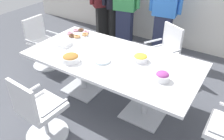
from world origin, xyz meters
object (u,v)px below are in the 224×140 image
at_px(office_chair_3, 163,55).
at_px(office_chair_1, 39,113).
at_px(donut_platter, 78,33).
at_px(office_chair_0, 43,45).
at_px(person_standing_0, 103,3).
at_px(person_standing_3, 165,11).
at_px(snack_bowl_pretzels, 71,58).
at_px(napkin_pile, 64,44).
at_px(plate_stack, 102,61).
at_px(conference_table, 112,65).
at_px(person_standing_2, 125,6).
at_px(snack_bowl_chips_yellow, 140,58).
at_px(snack_bowl_candy_mix, 162,76).
at_px(person_standing_1, 117,4).

bearing_deg(office_chair_3, office_chair_1, 101.91).
bearing_deg(donut_platter, office_chair_1, -68.10).
relative_size(office_chair_0, person_standing_0, 0.54).
bearing_deg(office_chair_1, person_standing_0, 113.36).
bearing_deg(person_standing_3, snack_bowl_pretzels, 70.26).
distance_m(person_standing_3, napkin_pile, 2.01).
bearing_deg(plate_stack, office_chair_3, 71.86).
distance_m(conference_table, person_standing_2, 1.85).
bearing_deg(person_standing_2, snack_bowl_chips_yellow, 117.19).
bearing_deg(snack_bowl_candy_mix, conference_table, 170.27).
bearing_deg(person_standing_1, plate_stack, 73.95).
relative_size(office_chair_0, snack_bowl_pretzels, 3.84).
relative_size(snack_bowl_chips_yellow, plate_stack, 0.92).
relative_size(person_standing_1, napkin_pile, 9.38).
bearing_deg(snack_bowl_candy_mix, person_standing_2, 130.91).
bearing_deg(person_standing_0, donut_platter, 55.82).
xyz_separation_m(office_chair_0, office_chair_1, (1.34, -1.29, 0.00)).
relative_size(snack_bowl_candy_mix, donut_platter, 0.46).
xyz_separation_m(office_chair_1, napkin_pile, (-0.48, 1.01, 0.37)).
distance_m(conference_table, snack_bowl_candy_mix, 0.82).
height_order(person_standing_0, person_standing_2, person_standing_2).
height_order(plate_stack, napkin_pile, napkin_pile).
distance_m(snack_bowl_candy_mix, plate_stack, 0.84).
bearing_deg(napkin_pile, office_chair_3, 44.80).
distance_m(office_chair_0, person_standing_0, 1.64).
bearing_deg(person_standing_3, office_chair_0, 33.96).
xyz_separation_m(person_standing_1, snack_bowl_candy_mix, (1.78, -1.85, -0.11)).
relative_size(snack_bowl_pretzels, snack_bowl_chips_yellow, 1.18).
relative_size(person_standing_0, person_standing_3, 0.95).
xyz_separation_m(snack_bowl_candy_mix, donut_platter, (-1.69, 0.49, -0.04)).
bearing_deg(person_standing_3, snack_bowl_candy_mix, 103.63).
height_order(snack_bowl_candy_mix, napkin_pile, snack_bowl_candy_mix).
xyz_separation_m(office_chair_0, snack_bowl_pretzels, (1.27, -0.59, 0.40)).
bearing_deg(office_chair_1, donut_platter, 115.35).
height_order(person_standing_0, donut_platter, person_standing_0).
xyz_separation_m(conference_table, office_chair_3, (0.35, 1.08, -0.22)).
relative_size(person_standing_0, person_standing_2, 0.95).
relative_size(snack_bowl_candy_mix, plate_stack, 0.79).
xyz_separation_m(person_standing_2, napkin_pile, (-0.04, -1.73, -0.14)).
height_order(office_chair_1, plate_stack, office_chair_1).
relative_size(person_standing_0, napkin_pile, 9.01).
bearing_deg(snack_bowl_chips_yellow, office_chair_0, 177.84).
relative_size(conference_table, donut_platter, 6.39).
height_order(conference_table, person_standing_2, person_standing_2).
xyz_separation_m(office_chair_1, snack_bowl_pretzels, (-0.08, 0.70, 0.40)).
distance_m(person_standing_1, snack_bowl_pretzels, 2.19).
bearing_deg(snack_bowl_chips_yellow, person_standing_1, 130.74).
distance_m(snack_bowl_chips_yellow, plate_stack, 0.51).
bearing_deg(donut_platter, office_chair_0, -169.24).
bearing_deg(person_standing_2, napkin_pile, 79.12).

